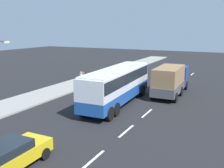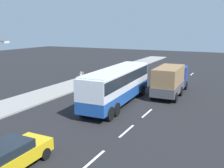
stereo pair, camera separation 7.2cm
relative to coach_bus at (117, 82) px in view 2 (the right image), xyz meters
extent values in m
plane|color=black|center=(1.05, -0.40, -2.08)|extent=(120.00, 120.00, 0.00)
cube|color=gray|center=(1.05, 8.34, -2.01)|extent=(80.00, 4.00, 0.15)
cube|color=white|center=(-9.95, -3.32, -2.08)|extent=(2.40, 0.16, 0.01)
cube|color=white|center=(-5.49, -3.32, -2.08)|extent=(2.40, 0.16, 0.01)
cube|color=white|center=(-1.26, -3.32, -2.08)|extent=(2.40, 0.16, 0.01)
cube|color=white|center=(7.23, -3.32, -2.08)|extent=(2.40, 0.16, 0.01)
cube|color=white|center=(11.20, -3.32, -2.08)|extent=(2.40, 0.16, 0.01)
cube|color=white|center=(19.91, -3.32, -2.08)|extent=(2.40, 0.16, 0.01)
cube|color=#1E4C9E|center=(0.00, 0.00, -1.05)|extent=(11.03, 2.97, 0.98)
cube|color=silver|center=(0.00, 0.00, 0.30)|extent=(11.03, 2.97, 1.71)
cube|color=black|center=(0.00, 0.00, 0.53)|extent=(10.81, 2.99, 0.94)
cube|color=black|center=(5.41, 0.26, 0.38)|extent=(0.23, 2.26, 1.37)
cube|color=silver|center=(0.00, 0.00, 1.21)|extent=(10.59, 2.81, 0.12)
cylinder|color=black|center=(3.81, 1.36, -1.53)|extent=(1.11, 0.35, 1.10)
cylinder|color=black|center=(3.92, -0.99, -1.53)|extent=(1.11, 0.35, 1.10)
cylinder|color=black|center=(-3.11, 1.03, -1.53)|extent=(1.11, 0.35, 1.10)
cylinder|color=black|center=(-3.00, -1.32, -1.53)|extent=(1.11, 0.35, 1.10)
cylinder|color=black|center=(-4.31, 0.97, -1.53)|extent=(1.11, 0.35, 1.10)
cylinder|color=black|center=(-4.20, -1.38, -1.53)|extent=(1.11, 0.35, 1.10)
cube|color=navy|center=(8.78, -3.36, -0.52)|extent=(2.11, 2.41, 2.17)
cube|color=#4C4C4F|center=(4.80, -3.48, -1.15)|extent=(5.59, 2.51, 0.90)
cube|color=olive|center=(4.80, -3.48, 0.15)|extent=(5.36, 2.41, 1.70)
cylinder|color=black|center=(8.86, -2.23, -1.60)|extent=(0.97, 0.31, 0.96)
cylinder|color=black|center=(8.93, -4.48, -1.60)|extent=(0.97, 0.31, 0.96)
cylinder|color=black|center=(5.69, -2.33, -1.60)|extent=(0.97, 0.31, 0.96)
cylinder|color=black|center=(5.75, -4.58, -1.60)|extent=(0.97, 0.31, 0.96)
cylinder|color=black|center=(2.91, -2.42, -1.60)|extent=(0.97, 0.31, 0.96)
cylinder|color=black|center=(2.98, -4.66, -1.60)|extent=(0.97, 0.31, 0.96)
cube|color=white|center=(16.65, 0.22, -1.49)|extent=(4.37, 1.95, 0.55)
cube|color=black|center=(16.39, 0.21, -0.97)|extent=(2.43, 1.73, 0.49)
cylinder|color=black|center=(18.11, 1.13, -1.76)|extent=(0.65, 0.22, 0.64)
cylinder|color=black|center=(18.18, -0.57, -1.76)|extent=(0.65, 0.22, 0.64)
cylinder|color=black|center=(15.11, 1.01, -1.76)|extent=(0.65, 0.22, 0.64)
cylinder|color=black|center=(15.18, -0.69, -1.76)|extent=(0.65, 0.22, 0.64)
cube|color=gold|center=(-12.57, -0.14, -1.43)|extent=(4.38, 1.86, 0.68)
cube|color=black|center=(-12.87, -0.15, -0.86)|extent=(2.42, 1.70, 0.45)
cylinder|color=black|center=(-11.04, 0.74, -1.76)|extent=(0.64, 0.21, 0.64)
cylinder|color=black|center=(-11.03, -0.99, -1.76)|extent=(0.64, 0.21, 0.64)
cylinder|color=black|center=(4.32, 6.88, -1.50)|extent=(0.14, 0.14, 0.88)
cylinder|color=black|center=(4.48, 6.87, -1.50)|extent=(0.14, 0.14, 0.88)
cylinder|color=beige|center=(4.40, 6.87, -0.73)|extent=(0.32, 0.32, 0.66)
sphere|color=tan|center=(4.40, 6.87, -0.28)|extent=(0.24, 0.24, 0.24)
cylinder|color=#38334C|center=(5.35, 7.21, -1.54)|extent=(0.14, 0.14, 0.78)
cylinder|color=#38334C|center=(5.21, 7.13, -1.54)|extent=(0.14, 0.14, 0.78)
cylinder|color=#2672B2|center=(5.28, 7.17, -0.86)|extent=(0.32, 0.32, 0.59)
sphere|color=#9E7051|center=(5.28, 7.17, -0.46)|extent=(0.21, 0.21, 0.21)
cube|color=silver|center=(-6.06, 6.95, 3.74)|extent=(0.50, 0.24, 0.16)
camera|label=1|loc=(-20.71, -9.91, 4.78)|focal=41.30mm
camera|label=2|loc=(-20.75, -9.85, 4.78)|focal=41.30mm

